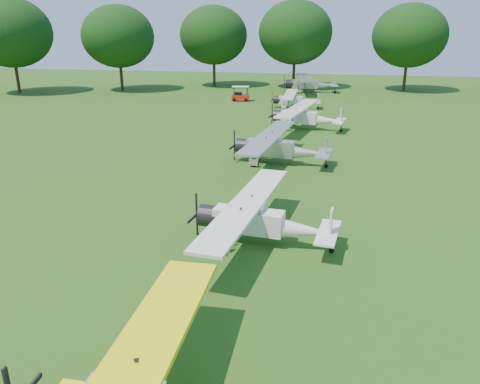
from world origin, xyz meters
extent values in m
plane|color=#254E13|center=(0.00, 0.00, 0.00)|extent=(160.00, 160.00, 0.00)
cylinder|color=black|center=(14.28, 56.21, 2.25)|extent=(0.44, 0.44, 4.51)
ellipsoid|color=black|center=(14.28, 56.21, 7.77)|extent=(10.52, 10.52, 8.94)
cylinder|color=black|center=(-2.12, 56.74, 2.37)|extent=(0.44, 0.44, 4.74)
ellipsoid|color=black|center=(-2.12, 56.74, 8.16)|extent=(11.05, 11.05, 9.39)
cylinder|color=black|center=(-14.75, 56.54, 2.24)|extent=(0.44, 0.44, 4.49)
ellipsoid|color=black|center=(-14.75, 56.54, 7.73)|extent=(10.47, 10.47, 8.90)
cylinder|color=black|center=(-26.90, 48.50, 2.22)|extent=(0.44, 0.44, 4.44)
ellipsoid|color=black|center=(-26.90, 48.50, 7.65)|extent=(10.36, 10.36, 8.80)
cylinder|color=black|center=(-40.16, 42.92, 2.39)|extent=(0.44, 0.44, 4.77)
ellipsoid|color=black|center=(-40.16, 42.92, 8.22)|extent=(11.14, 11.14, 9.47)
cube|color=white|center=(0.93, 0.86, 1.01)|extent=(3.15, 1.24, 1.01)
cone|color=white|center=(3.50, 0.58, 0.86)|extent=(2.76, 1.15, 0.86)
cube|color=#8CA5B2|center=(0.83, 0.87, 1.54)|extent=(1.62, 1.05, 0.53)
cylinder|color=black|center=(-0.88, 1.06, 1.01)|extent=(0.97, 1.09, 1.00)
cube|color=black|center=(-1.50, 1.13, 1.01)|extent=(0.07, 0.12, 2.01)
cube|color=white|center=(0.83, 0.87, 1.77)|extent=(2.49, 10.26, 0.13)
cube|color=white|center=(4.46, 0.48, 1.34)|extent=(0.15, 0.54, 1.25)
cube|color=white|center=(4.36, 0.49, 0.91)|extent=(1.10, 2.76, 0.09)
cylinder|color=black|center=(0.03, -0.24, 0.29)|extent=(0.59, 0.22, 0.58)
cylinder|color=black|center=(0.30, 2.14, 0.29)|extent=(0.59, 0.22, 0.58)
cylinder|color=black|center=(4.55, 0.47, 0.12)|extent=(0.24, 0.10, 0.23)
cube|color=silver|center=(0.14, 13.60, 1.08)|extent=(3.36, 1.31, 1.08)
cone|color=silver|center=(2.90, 13.31, 0.92)|extent=(2.95, 1.22, 0.92)
cube|color=#8CA5B2|center=(0.04, 13.61, 1.64)|extent=(1.73, 1.11, 0.56)
cylinder|color=black|center=(-1.80, 13.80, 1.08)|extent=(1.03, 1.16, 1.07)
cube|color=black|center=(-2.46, 13.87, 1.08)|extent=(0.07, 0.13, 2.15)
cube|color=silver|center=(0.04, 13.61, 1.90)|extent=(2.61, 10.96, 0.14)
cube|color=silver|center=(3.91, 13.20, 1.44)|extent=(0.16, 0.57, 1.33)
cube|color=silver|center=(3.81, 13.21, 0.97)|extent=(1.17, 2.95, 0.09)
cylinder|color=black|center=(-0.81, 12.41, 0.31)|extent=(0.63, 0.23, 0.62)
cylinder|color=black|center=(-0.54, 14.96, 0.31)|extent=(0.63, 0.23, 0.62)
cylinder|color=black|center=(4.02, 13.19, 0.12)|extent=(0.25, 0.11, 0.25)
cube|color=white|center=(1.20, 25.66, 1.08)|extent=(3.42, 1.53, 1.08)
cone|color=white|center=(3.94, 25.18, 0.93)|extent=(3.00, 1.41, 0.93)
cube|color=#8CA5B2|center=(1.09, 25.67, 1.65)|extent=(1.79, 1.22, 0.57)
cylinder|color=black|center=(-0.74, 25.99, 1.08)|extent=(1.10, 1.22, 1.07)
cube|color=black|center=(-1.40, 26.10, 1.08)|extent=(0.08, 0.13, 2.17)
cube|color=white|center=(1.09, 25.67, 1.91)|extent=(3.34, 11.03, 0.14)
cube|color=white|center=(4.96, 25.00, 1.44)|extent=(0.20, 0.58, 1.34)
cube|color=white|center=(4.86, 25.02, 0.98)|extent=(1.36, 3.00, 0.09)
cylinder|color=black|center=(0.16, 24.52, 0.31)|extent=(0.64, 0.27, 0.62)
cylinder|color=black|center=(0.60, 27.07, 0.31)|extent=(0.64, 0.27, 0.62)
cylinder|color=black|center=(5.06, 24.99, 0.12)|extent=(0.26, 0.12, 0.25)
cube|color=white|center=(-0.70, 37.29, 0.89)|extent=(2.74, 0.86, 0.89)
cone|color=white|center=(1.60, 37.33, 0.77)|extent=(2.40, 0.81, 0.77)
cube|color=#8CA5B2|center=(-0.79, 37.29, 1.36)|extent=(1.38, 0.81, 0.47)
cylinder|color=black|center=(-2.32, 37.27, 0.89)|extent=(0.78, 0.90, 0.89)
cube|color=black|center=(-2.87, 37.26, 0.89)|extent=(0.05, 0.10, 1.79)
cube|color=white|center=(-0.79, 37.29, 1.58)|extent=(1.39, 9.05, 0.12)
cube|color=white|center=(2.45, 37.35, 1.19)|extent=(0.09, 0.47, 1.11)
cube|color=white|center=(2.36, 37.35, 0.81)|extent=(0.76, 2.40, 0.08)
cylinder|color=black|center=(-1.36, 36.22, 0.26)|extent=(0.51, 0.15, 0.51)
cylinder|color=black|center=(-1.40, 38.35, 0.26)|extent=(0.51, 0.15, 0.51)
cylinder|color=black|center=(2.53, 37.35, 0.10)|extent=(0.21, 0.07, 0.20)
cube|color=silver|center=(-0.04, 51.29, 1.21)|extent=(3.78, 1.56, 1.21)
cone|color=silver|center=(3.04, 51.69, 1.03)|extent=(3.32, 1.44, 1.03)
cube|color=#8CA5B2|center=(-0.15, 51.27, 1.84)|extent=(1.96, 1.28, 0.63)
cylinder|color=black|center=(-2.20, 51.01, 1.21)|extent=(1.18, 1.32, 1.19)
cube|color=black|center=(-2.94, 50.91, 1.21)|extent=(0.09, 0.15, 2.41)
cube|color=silver|center=(-0.15, 51.27, 2.12)|extent=(3.22, 12.28, 0.16)
cube|color=silver|center=(4.18, 51.84, 1.61)|extent=(0.20, 0.64, 1.49)
cube|color=silver|center=(4.06, 51.82, 1.09)|extent=(1.38, 3.31, 0.10)
cylinder|color=black|center=(-0.76, 49.75, 0.34)|extent=(0.71, 0.27, 0.69)
cylinder|color=black|center=(-1.13, 52.59, 0.34)|extent=(0.71, 0.27, 0.69)
cylinder|color=black|center=(4.29, 51.85, 0.14)|extent=(0.29, 0.13, 0.28)
cube|color=red|center=(-7.49, 41.51, 0.45)|extent=(2.29, 1.40, 0.70)
cube|color=black|center=(-7.79, 41.48, 0.85)|extent=(1.00, 1.18, 0.45)
cube|color=white|center=(-7.49, 41.51, 1.81)|extent=(2.20, 1.49, 0.08)
cylinder|color=black|center=(-8.18, 40.82, 0.22)|extent=(0.45, 0.18, 0.44)
cylinder|color=black|center=(-8.30, 42.05, 0.22)|extent=(0.45, 0.18, 0.44)
cylinder|color=black|center=(-6.69, 40.96, 0.22)|extent=(0.45, 0.18, 0.44)
cylinder|color=black|center=(-6.81, 42.19, 0.22)|extent=(0.45, 0.18, 0.44)
camera|label=1|loc=(4.24, -17.66, 9.01)|focal=35.00mm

